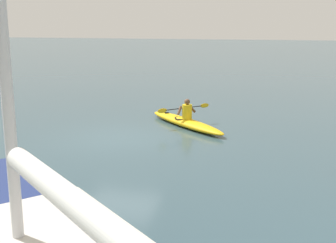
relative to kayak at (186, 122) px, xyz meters
name	(u,v)px	position (x,y,z in m)	size (l,w,h in m)	color
ground_plane	(119,138)	(1.82, 2.20, -0.15)	(160.00, 160.00, 0.00)	#334C56
kayak	(186,122)	(0.00, 0.00, 0.00)	(3.68, 3.59, 0.30)	#EAB214
kayaker	(187,110)	(-0.05, 0.05, 0.47)	(1.63, 1.68, 0.75)	yellow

